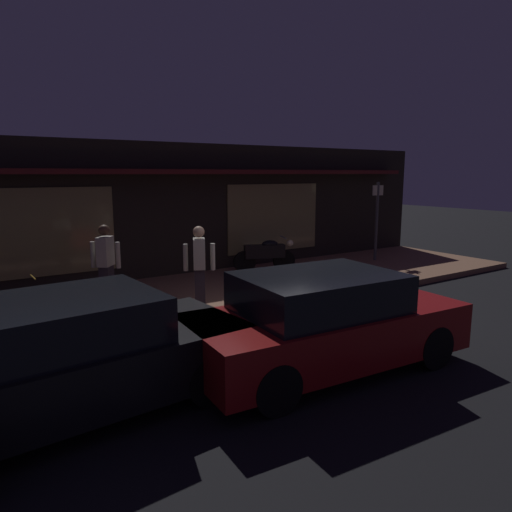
{
  "coord_description": "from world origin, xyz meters",
  "views": [
    {
      "loc": [
        -4.91,
        -6.32,
        2.8
      ],
      "look_at": [
        0.85,
        2.4,
        0.95
      ],
      "focal_mm": 32.68,
      "sensor_mm": 36.0,
      "label": 1
    }
  ],
  "objects": [
    {
      "name": "sign_post",
      "position": [
        6.05,
        3.55,
        1.51
      ],
      "size": [
        0.44,
        0.09,
        2.4
      ],
      "color": "#47474C",
      "rests_on": "sidewalk_slab"
    },
    {
      "name": "bicycle_parked",
      "position": [
        -4.23,
        2.29,
        0.51
      ],
      "size": [
        1.66,
        0.42,
        0.91
      ],
      "color": "black",
      "rests_on": "sidewalk_slab"
    },
    {
      "name": "ground_plane",
      "position": [
        0.0,
        0.0,
        0.0
      ],
      "size": [
        60.0,
        60.0,
        0.0
      ],
      "primitive_type": "plane",
      "color": "black"
    },
    {
      "name": "sidewalk_slab",
      "position": [
        0.0,
        3.0,
        0.07
      ],
      "size": [
        18.0,
        4.0,
        0.15
      ],
      "primitive_type": "cube",
      "color": "#8C6047",
      "rests_on": "ground_plane"
    },
    {
      "name": "parked_car_far",
      "position": [
        -3.9,
        -0.86,
        0.7
      ],
      "size": [
        4.22,
        2.05,
        1.42
      ],
      "color": "black",
      "rests_on": "ground_plane"
    },
    {
      "name": "person_photographer",
      "position": [
        -2.4,
        2.88,
        1.03
      ],
      "size": [
        0.52,
        0.46,
        1.67
      ],
      "color": "#28232D",
      "rests_on": "sidewalk_slab"
    },
    {
      "name": "person_bystander",
      "position": [
        -0.97,
        1.63,
        1.03
      ],
      "size": [
        0.59,
        0.44,
        1.67
      ],
      "color": "#28232D",
      "rests_on": "sidewalk_slab"
    },
    {
      "name": "storefront_building",
      "position": [
        0.0,
        6.39,
        1.8
      ],
      "size": [
        18.0,
        3.3,
        3.6
      ],
      "color": "black",
      "rests_on": "ground_plane"
    },
    {
      "name": "parked_car_across",
      "position": [
        -0.55,
        -1.5,
        0.7
      ],
      "size": [
        4.21,
        2.03,
        1.42
      ],
      "color": "black",
      "rests_on": "ground_plane"
    },
    {
      "name": "motorcycle",
      "position": [
        2.16,
        3.9,
        0.65
      ],
      "size": [
        1.63,
        0.81,
        0.97
      ],
      "color": "black",
      "rests_on": "sidewalk_slab"
    }
  ]
}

